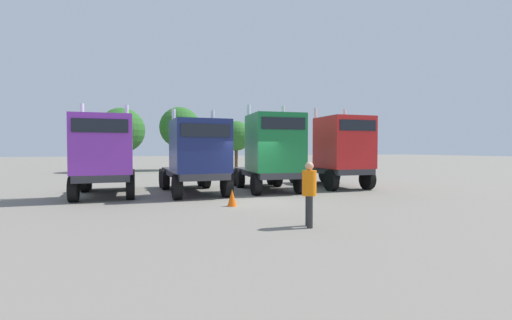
% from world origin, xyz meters
% --- Properties ---
extents(ground, '(200.00, 200.00, 0.00)m').
position_xyz_m(ground, '(0.00, 0.00, 0.00)').
color(ground, slate).
extents(semi_truck_purple, '(2.68, 5.93, 4.23)m').
position_xyz_m(semi_truck_purple, '(-6.15, 3.43, 1.88)').
color(semi_truck_purple, '#333338').
rests_on(semi_truck_purple, ground).
extents(semi_truck_navy, '(2.67, 6.48, 4.07)m').
position_xyz_m(semi_truck_navy, '(-2.13, 2.89, 1.83)').
color(semi_truck_navy, '#333338').
rests_on(semi_truck_navy, ground).
extents(semi_truck_green, '(3.00, 5.98, 4.46)m').
position_xyz_m(semi_truck_green, '(1.66, 2.80, 2.03)').
color(semi_truck_green, '#333338').
rests_on(semi_truck_green, ground).
extents(semi_truck_red, '(2.71, 5.94, 4.49)m').
position_xyz_m(semi_truck_red, '(5.84, 3.19, 2.06)').
color(semi_truck_red, '#333338').
rests_on(semi_truck_red, ground).
extents(visitor_in_hivis, '(0.51, 0.51, 1.81)m').
position_xyz_m(visitor_in_hivis, '(-0.47, -5.07, 1.05)').
color(visitor_in_hivis, '#2B2B2B').
rests_on(visitor_in_hivis, ground).
extents(traffic_cone_near, '(0.36, 0.36, 0.64)m').
position_xyz_m(traffic_cone_near, '(-1.48, -0.86, 0.32)').
color(traffic_cone_near, '#F2590C').
rests_on(traffic_cone_near, ground).
extents(oak_far_left, '(4.25, 4.25, 6.07)m').
position_xyz_m(oak_far_left, '(-5.57, 22.43, 3.93)').
color(oak_far_left, '#4C3823').
rests_on(oak_far_left, ground).
extents(oak_far_centre, '(4.16, 4.16, 6.46)m').
position_xyz_m(oak_far_centre, '(0.02, 23.42, 4.37)').
color(oak_far_centre, '#4C3823').
rests_on(oak_far_centre, ground).
extents(oak_far_right, '(3.24, 3.24, 5.21)m').
position_xyz_m(oak_far_right, '(6.07, 23.53, 3.57)').
color(oak_far_right, '#4C3823').
rests_on(oak_far_right, ground).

